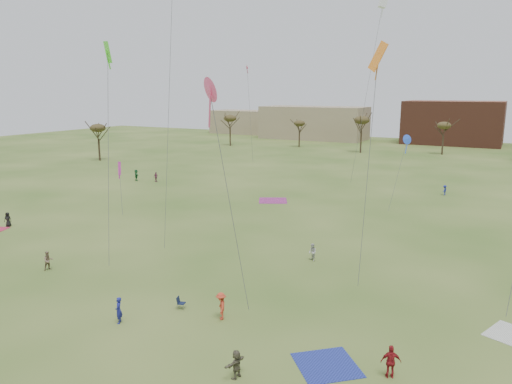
% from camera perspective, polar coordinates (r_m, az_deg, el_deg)
% --- Properties ---
extents(ground, '(260.00, 260.00, 0.00)m').
position_cam_1_polar(ground, '(37.78, -8.86, -11.55)').
color(ground, '#32561B').
rests_on(ground, ground).
extents(flyer_near_right, '(0.71, 0.77, 1.77)m').
position_cam_1_polar(flyer_near_right, '(33.66, -15.90, -13.27)').
color(flyer_near_right, navy).
rests_on(flyer_near_right, ground).
extents(spectator_fore_a, '(1.17, 0.84, 1.84)m').
position_cam_1_polar(spectator_fore_a, '(27.93, 15.64, -18.72)').
color(spectator_fore_a, maroon).
rests_on(spectator_fore_a, ground).
extents(spectator_fore_b, '(0.85, 0.96, 1.64)m').
position_cam_1_polar(spectator_fore_b, '(44.88, -23.32, -7.45)').
color(spectator_fore_b, '#846954').
rests_on(spectator_fore_b, ground).
extents(spectator_fore_c, '(0.73, 1.52, 1.58)m').
position_cam_1_polar(spectator_fore_c, '(27.08, -2.33, -19.63)').
color(spectator_fore_c, brown).
rests_on(spectator_fore_c, ground).
extents(flyer_mid_a, '(0.95, 0.84, 1.63)m').
position_cam_1_polar(flyer_mid_a, '(60.74, -27.24, -2.89)').
color(flyer_mid_a, black).
rests_on(flyer_mid_a, ground).
extents(flyer_mid_b, '(1.25, 1.37, 1.85)m').
position_cam_1_polar(flyer_mid_b, '(33.00, -4.15, -13.27)').
color(flyer_mid_b, '#C53D25').
rests_on(flyer_mid_b, ground).
extents(spectator_mid_d, '(0.46, 0.98, 1.64)m').
position_cam_1_polar(spectator_mid_d, '(82.17, -11.73, 1.76)').
color(spectator_mid_d, '#8C3A65').
rests_on(spectator_mid_d, ground).
extents(spectator_mid_e, '(0.96, 0.92, 1.56)m').
position_cam_1_polar(spectator_mid_e, '(43.72, 6.69, -7.08)').
color(spectator_mid_e, '#BCBCBC').
rests_on(spectator_mid_e, ground).
extents(flyer_far_a, '(1.69, 1.53, 1.87)m').
position_cam_1_polar(flyer_far_a, '(83.89, -13.95, 1.95)').
color(flyer_far_a, '#216437').
rests_on(flyer_far_a, ground).
extents(flyer_far_c, '(0.78, 1.06, 1.47)m').
position_cam_1_polar(flyer_far_c, '(75.32, 21.37, 0.21)').
color(flyer_far_c, navy).
rests_on(flyer_far_c, ground).
extents(blanket_blue, '(4.58, 4.58, 0.03)m').
position_cam_1_polar(blanket_blue, '(28.73, 8.35, -19.58)').
color(blanket_blue, navy).
rests_on(blanket_blue, ground).
extents(blanket_plum, '(5.13, 5.13, 0.03)m').
position_cam_1_polar(blanket_plum, '(66.81, 2.01, -1.02)').
color(blanket_plum, '#962E7A').
rests_on(blanket_plum, ground).
extents(camp_chair_center, '(0.67, 0.64, 0.87)m').
position_cam_1_polar(camp_chair_center, '(34.97, -8.82, -13.08)').
color(camp_chair_center, '#131B35').
rests_on(camp_chair_center, ground).
extents(kites_aloft, '(64.84, 58.65, 27.37)m').
position_cam_1_polar(kites_aloft, '(57.41, 7.65, 18.98)').
color(kites_aloft, '#B5132C').
rests_on(kites_aloft, ground).
extents(tree_line, '(117.44, 49.32, 8.91)m').
position_cam_1_polar(tree_line, '(109.51, 15.69, 7.36)').
color(tree_line, '#3A2B1E').
rests_on(tree_line, ground).
extents(building_tan, '(32.00, 14.00, 10.00)m').
position_cam_1_polar(building_tan, '(153.45, 6.85, 8.12)').
color(building_tan, '#937F60').
rests_on(building_tan, ground).
extents(building_brick, '(26.00, 16.00, 12.00)m').
position_cam_1_polar(building_brick, '(148.58, 22.22, 7.59)').
color(building_brick, brown).
rests_on(building_brick, ground).
extents(building_tan_west, '(20.00, 12.00, 8.00)m').
position_cam_1_polar(building_tan_west, '(172.88, -1.66, 8.28)').
color(building_tan_west, '#937F60').
rests_on(building_tan_west, ground).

